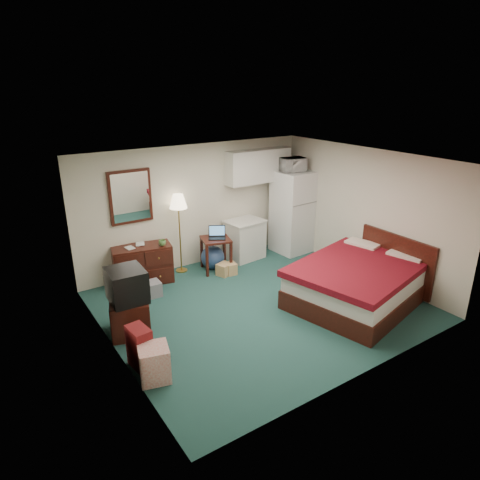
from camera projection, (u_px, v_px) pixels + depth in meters
floor at (259, 305)px, 7.41m from camera, size 5.00×4.50×0.01m
ceiling at (262, 161)px, 6.53m from camera, size 5.00×4.50×0.01m
walls at (261, 238)px, 6.97m from camera, size 5.01×4.51×2.50m
mirror at (130, 197)px, 7.86m from camera, size 0.80×0.06×1.00m
upper_cabinets at (258, 166)px, 9.10m from camera, size 1.50×0.35×0.70m
headboard at (395, 261)px, 7.83m from camera, size 0.06×1.56×1.00m
dresser at (143, 264)px, 8.14m from camera, size 1.17×0.71×0.74m
floor_lamp at (180, 234)px, 8.48m from camera, size 0.39×0.39×1.61m
desk at (216, 254)px, 8.67m from camera, size 0.68×0.68×0.69m
exercise_ball at (213, 257)px, 8.80m from camera, size 0.59×0.59×0.48m
kitchen_counter at (245, 240)px, 9.27m from camera, size 0.81×0.65×0.82m
fridge at (293, 212)px, 9.51m from camera, size 0.79×0.79×1.83m
bed at (358, 284)px, 7.39m from camera, size 2.56×2.20×0.71m
tv_stand at (130, 316)px, 6.52m from camera, size 0.74×0.77×0.57m
suitcase at (140, 347)px, 5.72m from camera, size 0.27×0.39×0.60m
retail_box at (154, 363)px, 5.50m from camera, size 0.47×0.47×0.48m
file_bin at (150, 290)px, 7.67m from camera, size 0.40×0.30×0.27m
cardboard_box_a at (224, 269)px, 8.54m from camera, size 0.34×0.32×0.24m
cardboard_box_b at (231, 268)px, 8.57m from camera, size 0.23×0.26×0.23m
laptop at (217, 233)px, 8.50m from camera, size 0.43×0.41×0.23m
crt_tv at (126, 285)px, 6.31m from camera, size 0.57×0.61×0.50m
microwave at (293, 163)px, 9.13m from camera, size 0.57×0.37×0.36m
book_a at (126, 244)px, 7.83m from camera, size 0.15×0.03×0.20m
book_b at (135, 240)px, 8.03m from camera, size 0.16×0.07×0.21m
mug at (162, 242)px, 8.02m from camera, size 0.16×0.14×0.14m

